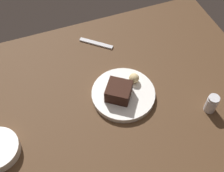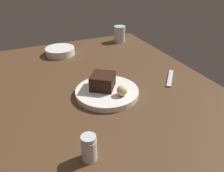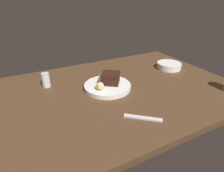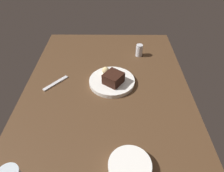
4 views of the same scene
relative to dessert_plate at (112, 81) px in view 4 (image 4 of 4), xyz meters
The scene contains 7 objects.
dining_table 6.19cm from the dessert_plate, 27.19° to the right, with size 120.00×84.00×3.00cm, color #4C331E.
dessert_plate is the anchor object (origin of this frame).
chocolate_cake_slice 4.47cm from the dessert_plate, 18.72° to the left, with size 8.31×8.63×5.46cm, color black.
bread_roll 7.24cm from the dessert_plate, 148.48° to the right, with size 3.85×3.85×3.85cm, color #DBC184.
salt_shaker 31.76cm from the dessert_plate, 148.58° to the left, with size 4.13×4.13×7.40cm.
side_bowl 47.50cm from the dessert_plate, ahead, with size 14.95×14.95×3.65cm, color white.
dessert_spoon 29.44cm from the dessert_plate, 88.54° to the right, with size 15.00×1.80×0.70cm, color silver.
Camera 4 is at (76.88, 3.25, 71.40)cm, focal length 32.62 mm.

